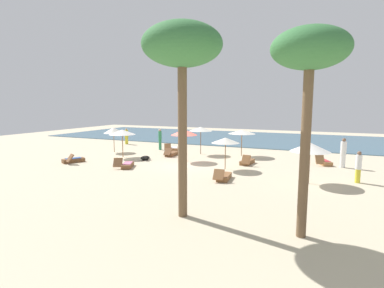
{
  "coord_description": "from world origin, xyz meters",
  "views": [
    {
      "loc": [
        9.15,
        -19.05,
        4.2
      ],
      "look_at": [
        -0.27,
        2.05,
        1.1
      ],
      "focal_mm": 28.25,
      "sensor_mm": 36.0,
      "label": 1
    }
  ],
  "objects_px": {
    "lounger_3": "(247,162)",
    "lounger_6": "(224,177)",
    "umbrella_0": "(201,129)",
    "lounger_2": "(73,160)",
    "umbrella_4": "(242,132)",
    "lounger_5": "(324,162)",
    "person_1": "(358,167)",
    "person_2": "(126,136)",
    "umbrella_1": "(114,130)",
    "umbrella_6": "(122,132)",
    "lounger_4": "(172,154)",
    "dog": "(145,158)",
    "umbrella_2": "(310,147)",
    "palm_0": "(310,56)",
    "palm_2": "(182,49)",
    "umbrella_5": "(184,132)",
    "lounger_0": "(174,149)",
    "umbrella_3": "(225,140)",
    "person_3": "(160,139)",
    "person_0": "(343,153)",
    "lounger_1": "(127,165)"
  },
  "relations": [
    {
      "from": "dog",
      "to": "palm_2",
      "type": "bearing_deg",
      "value": -50.29
    },
    {
      "from": "palm_2",
      "to": "umbrella_0",
      "type": "bearing_deg",
      "value": 109.68
    },
    {
      "from": "umbrella_1",
      "to": "dog",
      "type": "height_order",
      "value": "umbrella_1"
    },
    {
      "from": "umbrella_3",
      "to": "lounger_6",
      "type": "height_order",
      "value": "umbrella_3"
    },
    {
      "from": "lounger_3",
      "to": "palm_0",
      "type": "distance_m",
      "value": 12.77
    },
    {
      "from": "lounger_3",
      "to": "person_3",
      "type": "bearing_deg",
      "value": 159.4
    },
    {
      "from": "umbrella_5",
      "to": "lounger_0",
      "type": "distance_m",
      "value": 5.29
    },
    {
      "from": "umbrella_3",
      "to": "palm_2",
      "type": "relative_size",
      "value": 0.29
    },
    {
      "from": "lounger_4",
      "to": "person_1",
      "type": "relative_size",
      "value": 1.0
    },
    {
      "from": "lounger_4",
      "to": "palm_2",
      "type": "xyz_separation_m",
      "value": [
        6.59,
        -11.56,
        5.92
      ]
    },
    {
      "from": "person_1",
      "to": "umbrella_3",
      "type": "bearing_deg",
      "value": 177.36
    },
    {
      "from": "dog",
      "to": "umbrella_0",
      "type": "bearing_deg",
      "value": 57.8
    },
    {
      "from": "umbrella_0",
      "to": "lounger_1",
      "type": "distance_m",
      "value": 7.6
    },
    {
      "from": "lounger_3",
      "to": "palm_2",
      "type": "height_order",
      "value": "palm_2"
    },
    {
      "from": "umbrella_0",
      "to": "umbrella_5",
      "type": "bearing_deg",
      "value": -89.64
    },
    {
      "from": "umbrella_5",
      "to": "palm_0",
      "type": "height_order",
      "value": "palm_0"
    },
    {
      "from": "lounger_3",
      "to": "dog",
      "type": "distance_m",
      "value": 7.47
    },
    {
      "from": "umbrella_6",
      "to": "person_2",
      "type": "bearing_deg",
      "value": 124.07
    },
    {
      "from": "umbrella_3",
      "to": "umbrella_5",
      "type": "xyz_separation_m",
      "value": [
        -3.64,
        1.5,
        0.25
      ]
    },
    {
      "from": "umbrella_1",
      "to": "umbrella_6",
      "type": "xyz_separation_m",
      "value": [
        2.23,
        -1.75,
        0.08
      ]
    },
    {
      "from": "umbrella_2",
      "to": "person_1",
      "type": "bearing_deg",
      "value": 27.16
    },
    {
      "from": "palm_0",
      "to": "umbrella_6",
      "type": "bearing_deg",
      "value": 145.85
    },
    {
      "from": "lounger_0",
      "to": "lounger_3",
      "type": "xyz_separation_m",
      "value": [
        7.5,
        -3.29,
        -0.0
      ]
    },
    {
      "from": "lounger_3",
      "to": "lounger_6",
      "type": "xyz_separation_m",
      "value": [
        -0.15,
        -4.81,
        -0.0
      ]
    },
    {
      "from": "umbrella_3",
      "to": "palm_2",
      "type": "xyz_separation_m",
      "value": [
        1.07,
        -8.49,
        4.22
      ]
    },
    {
      "from": "umbrella_6",
      "to": "lounger_2",
      "type": "xyz_separation_m",
      "value": [
        -1.88,
        -3.31,
        -1.8
      ]
    },
    {
      "from": "lounger_4",
      "to": "lounger_5",
      "type": "bearing_deg",
      "value": 5.45
    },
    {
      "from": "umbrella_2",
      "to": "umbrella_4",
      "type": "xyz_separation_m",
      "value": [
        -5.44,
        6.84,
        0.02
      ]
    },
    {
      "from": "umbrella_0",
      "to": "umbrella_1",
      "type": "distance_m",
      "value": 7.62
    },
    {
      "from": "umbrella_1",
      "to": "person_0",
      "type": "xyz_separation_m",
      "value": [
        17.96,
        0.9,
        -0.91
      ]
    },
    {
      "from": "person_2",
      "to": "dog",
      "type": "height_order",
      "value": "person_2"
    },
    {
      "from": "umbrella_1",
      "to": "umbrella_2",
      "type": "height_order",
      "value": "umbrella_2"
    },
    {
      "from": "dog",
      "to": "lounger_6",
      "type": "bearing_deg",
      "value": -23.59
    },
    {
      "from": "lounger_6",
      "to": "person_3",
      "type": "distance_m",
      "value": 12.0
    },
    {
      "from": "person_1",
      "to": "person_2",
      "type": "distance_m",
      "value": 22.07
    },
    {
      "from": "umbrella_6",
      "to": "lounger_5",
      "type": "height_order",
      "value": "umbrella_6"
    },
    {
      "from": "lounger_5",
      "to": "palm_0",
      "type": "height_order",
      "value": "palm_0"
    },
    {
      "from": "umbrella_4",
      "to": "lounger_5",
      "type": "xyz_separation_m",
      "value": [
        6.12,
        -1.12,
        -1.78
      ]
    },
    {
      "from": "person_2",
      "to": "lounger_4",
      "type": "bearing_deg",
      "value": -29.78
    },
    {
      "from": "lounger_2",
      "to": "person_1",
      "type": "relative_size",
      "value": 1.03
    },
    {
      "from": "palm_2",
      "to": "dog",
      "type": "bearing_deg",
      "value": 129.71
    },
    {
      "from": "person_3",
      "to": "dog",
      "type": "distance_m",
      "value": 5.37
    },
    {
      "from": "lounger_0",
      "to": "lounger_5",
      "type": "bearing_deg",
      "value": -5.92
    },
    {
      "from": "lounger_3",
      "to": "umbrella_4",
      "type": "bearing_deg",
      "value": 111.66
    },
    {
      "from": "umbrella_0",
      "to": "umbrella_3",
      "type": "distance_m",
      "value": 6.0
    },
    {
      "from": "lounger_0",
      "to": "person_3",
      "type": "relative_size",
      "value": 0.92
    },
    {
      "from": "lounger_1",
      "to": "lounger_3",
      "type": "relative_size",
      "value": 1.05
    },
    {
      "from": "lounger_5",
      "to": "dog",
      "type": "xyz_separation_m",
      "value": [
        -12.15,
        -3.7,
        0.01
      ]
    },
    {
      "from": "umbrella_0",
      "to": "lounger_2",
      "type": "relative_size",
      "value": 1.3
    },
    {
      "from": "umbrella_0",
      "to": "umbrella_2",
      "type": "relative_size",
      "value": 1.05
    }
  ]
}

